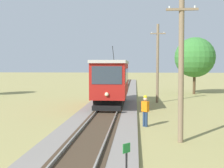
{
  "coord_description": "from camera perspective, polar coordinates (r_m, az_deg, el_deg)",
  "views": [
    {
      "loc": [
        1.97,
        -4.82,
        3.44
      ],
      "look_at": [
        -0.26,
        21.59,
        1.67
      ],
      "focal_mm": 44.65,
      "sensor_mm": 36.0,
      "label": 1
    }
  ],
  "objects": [
    {
      "name": "utility_pole_mid",
      "position": [
        26.03,
        9.32,
        4.36
      ],
      "size": [
        1.4,
        0.41,
        7.23
      ],
      "color": "#7A664C",
      "rests_on": "ground"
    },
    {
      "name": "red_tram",
      "position": [
        23.17,
        -0.06,
        0.73
      ],
      "size": [
        2.6,
        8.54,
        4.79
      ],
      "color": "maroon",
      "rests_on": "rail_right"
    },
    {
      "name": "track_worker",
      "position": [
        15.77,
        6.83,
        -5.17
      ],
      "size": [
        0.45,
        0.42,
        1.78
      ],
      "rotation": [
        0.0,
        0.0,
        0.92
      ],
      "color": "navy",
      "rests_on": "ground"
    },
    {
      "name": "tree_right_far",
      "position": [
        34.78,
        16.58,
        5.25
      ],
      "size": [
        4.77,
        4.77,
        6.8
      ],
      "color": "#4C3823",
      "rests_on": "ground"
    },
    {
      "name": "trackside_signal_marker",
      "position": [
        8.42,
        2.98,
        -15.41
      ],
      "size": [
        0.21,
        0.21,
        1.18
      ],
      "color": "black",
      "rests_on": "ground"
    },
    {
      "name": "utility_pole_near_tram",
      "position": [
        12.79,
        13.98,
        3.76
      ],
      "size": [
        1.4,
        0.53,
        6.71
      ],
      "color": "#7A664C",
      "rests_on": "ground"
    }
  ]
}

